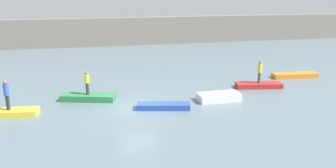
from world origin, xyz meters
name	(u,v)px	position (x,y,z in m)	size (l,w,h in m)	color
ground_plane	(137,108)	(0.00, 0.00, 0.00)	(120.00, 120.00, 0.00)	slate
embankment_wall	(111,32)	(0.00, 25.22, 1.84)	(80.00, 1.20, 3.68)	gray
rowboat_yellow	(9,112)	(-7.78, 0.51, 0.18)	(3.37, 1.09, 0.35)	gold
rowboat_green	(88,97)	(-3.09, 2.34, 0.21)	(3.67, 1.09, 0.43)	#2D7F47
rowboat_blue	(163,106)	(1.61, -0.48, 0.18)	(3.39, 0.90, 0.36)	#2B4CAD
rowboat_white	(219,97)	(5.67, 0.28, 0.25)	(2.86, 1.28, 0.51)	white
rowboat_red	(259,85)	(9.84, 2.53, 0.19)	(3.53, 1.08, 0.38)	red
rowboat_orange	(295,75)	(14.34, 4.63, 0.19)	(3.92, 0.96, 0.39)	orange
person_blue_shirt	(7,93)	(-7.78, 0.51, 1.40)	(0.32, 0.32, 1.86)	#232838
person_yellow_shirt	(260,71)	(9.84, 2.53, 1.34)	(0.32, 0.32, 1.74)	#4C4C56
person_hiviz_shirt	(87,82)	(-3.09, 2.34, 1.34)	(0.32, 0.32, 1.64)	#38332D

